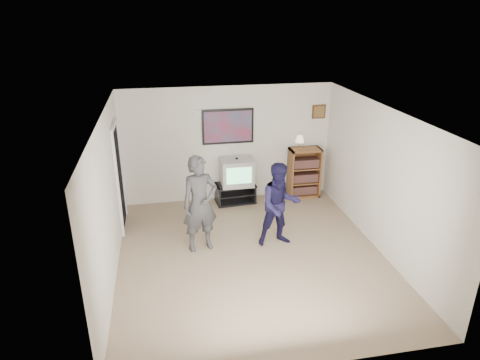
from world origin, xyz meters
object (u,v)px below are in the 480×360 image
object	(u,v)px
media_stand	(235,193)
person_tall	(200,204)
crt_television	(237,172)
bookshelf	(304,173)
person_short	(280,205)

from	to	relation	value
media_stand	person_tall	world-z (taller)	person_tall
media_stand	crt_television	xyz separation A→B (m)	(0.03, 0.00, 0.50)
media_stand	bookshelf	world-z (taller)	bookshelf
crt_television	person_tall	world-z (taller)	person_tall
person_tall	person_short	xyz separation A→B (m)	(1.39, -0.10, -0.09)
media_stand	person_short	xyz separation A→B (m)	(0.46, -1.88, 0.56)
crt_television	person_short	size ratio (longest dim) A/B	0.44
person_tall	person_short	bearing A→B (deg)	-18.31
bookshelf	person_tall	size ratio (longest dim) A/B	0.65
crt_television	person_tall	size ratio (longest dim) A/B	0.39
crt_television	media_stand	bearing A→B (deg)	-179.82
media_stand	bookshelf	xyz separation A→B (m)	(1.57, 0.05, 0.35)
media_stand	person_tall	xyz separation A→B (m)	(-0.93, -1.78, 0.65)
person_short	bookshelf	bearing A→B (deg)	57.63
crt_television	person_short	world-z (taller)	person_short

